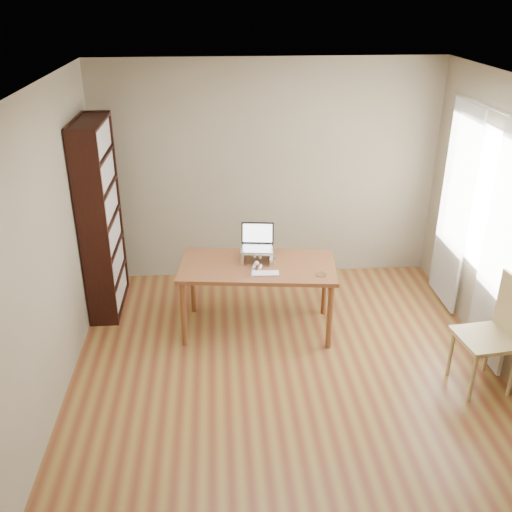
{
  "coord_description": "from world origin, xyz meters",
  "views": [
    {
      "loc": [
        -0.6,
        -4.17,
        3.28
      ],
      "look_at": [
        -0.23,
        0.92,
        0.86
      ],
      "focal_mm": 40.0,
      "sensor_mm": 36.0,
      "label": 1
    }
  ],
  "objects_px": {
    "bookshelf": "(101,219)",
    "cat": "(259,254)",
    "desk": "(258,272)",
    "keyboard": "(265,273)",
    "laptop": "(257,242)",
    "chair": "(497,331)"
  },
  "relations": [
    {
      "from": "bookshelf",
      "to": "laptop",
      "type": "relative_size",
      "value": 5.98
    },
    {
      "from": "desk",
      "to": "keyboard",
      "type": "height_order",
      "value": "keyboard"
    },
    {
      "from": "laptop",
      "to": "cat",
      "type": "relative_size",
      "value": 0.73
    },
    {
      "from": "laptop",
      "to": "bookshelf",
      "type": "bearing_deg",
      "value": 170.17
    },
    {
      "from": "desk",
      "to": "chair",
      "type": "xyz_separation_m",
      "value": [
        2.0,
        -1.1,
        -0.09
      ]
    },
    {
      "from": "bookshelf",
      "to": "chair",
      "type": "relative_size",
      "value": 1.99
    },
    {
      "from": "bookshelf",
      "to": "keyboard",
      "type": "height_order",
      "value": "bookshelf"
    },
    {
      "from": "keyboard",
      "to": "chair",
      "type": "bearing_deg",
      "value": -21.44
    },
    {
      "from": "desk",
      "to": "cat",
      "type": "xyz_separation_m",
      "value": [
        0.02,
        0.11,
        0.15
      ]
    },
    {
      "from": "bookshelf",
      "to": "desk",
      "type": "relative_size",
      "value": 1.29
    },
    {
      "from": "cat",
      "to": "chair",
      "type": "relative_size",
      "value": 0.46
    },
    {
      "from": "bookshelf",
      "to": "chair",
      "type": "xyz_separation_m",
      "value": [
        3.62,
        -1.7,
        -0.48
      ]
    },
    {
      "from": "desk",
      "to": "chair",
      "type": "height_order",
      "value": "chair"
    },
    {
      "from": "desk",
      "to": "chair",
      "type": "relative_size",
      "value": 1.55
    },
    {
      "from": "keyboard",
      "to": "chair",
      "type": "distance_m",
      "value": 2.14
    },
    {
      "from": "bookshelf",
      "to": "keyboard",
      "type": "distance_m",
      "value": 1.89
    },
    {
      "from": "keyboard",
      "to": "bookshelf",
      "type": "bearing_deg",
      "value": 156.66
    },
    {
      "from": "laptop",
      "to": "chair",
      "type": "xyz_separation_m",
      "value": [
        2.0,
        -1.23,
        -0.37
      ]
    },
    {
      "from": "desk",
      "to": "laptop",
      "type": "xyz_separation_m",
      "value": [
        -0.0,
        0.14,
        0.28
      ]
    },
    {
      "from": "laptop",
      "to": "keyboard",
      "type": "xyz_separation_m",
      "value": [
        0.06,
        -0.36,
        -0.18
      ]
    },
    {
      "from": "keyboard",
      "to": "laptop",
      "type": "bearing_deg",
      "value": 102.0
    },
    {
      "from": "bookshelf",
      "to": "cat",
      "type": "distance_m",
      "value": 1.73
    }
  ]
}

